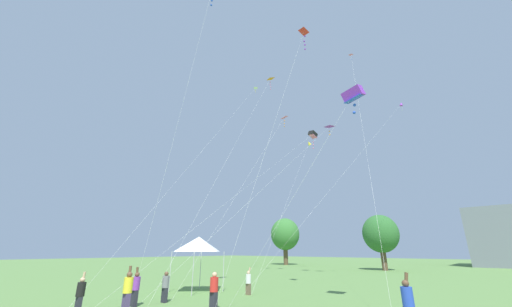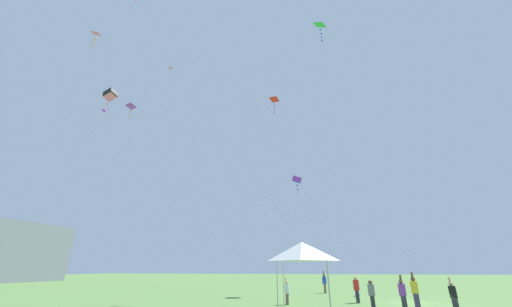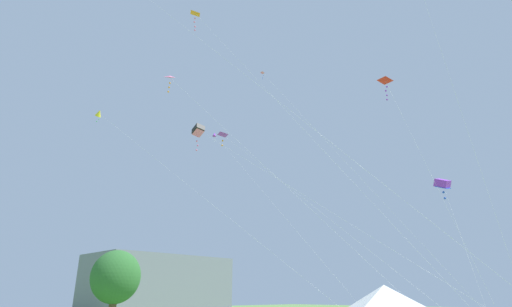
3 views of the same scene
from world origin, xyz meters
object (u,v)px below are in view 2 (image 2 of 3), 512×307
at_px(person_purple_shirt, 403,293).
at_px(festival_tent, 302,251).
at_px(person_white_shirt, 287,291).
at_px(kite_pink_delta_7, 180,80).
at_px(person_red_shirt, 357,288).
at_px(kite_purple_diamond_2, 105,110).
at_px(kite_pink_delta_3, 98,35).
at_px(person_yellow_shirt, 415,291).
at_px(kite_purple_box_1, 297,180).
at_px(kite_green_delta_8, 320,26).
at_px(person_black_shirt, 453,295).
at_px(kite_black_box_4, 111,95).
at_px(person_blue_shirt, 324,282).
at_px(kite_purple_delta_5, 132,107).
at_px(kite_red_delta_6, 275,101).
at_px(person_grey_shirt, 372,294).
at_px(cooler_box, 357,295).

bearing_deg(person_purple_shirt, festival_tent, -107.05).
relative_size(person_white_shirt, kite_pink_delta_7, 0.07).
xyz_separation_m(person_red_shirt, person_white_shirt, (-2.17, 4.86, -0.12)).
distance_m(kite_purple_diamond_2, kite_pink_delta_3, 16.05).
height_order(festival_tent, person_yellow_shirt, festival_tent).
height_order(kite_purple_box_1, kite_pink_delta_7, kite_pink_delta_7).
bearing_deg(kite_green_delta_8, kite_pink_delta_3, 108.94).
xyz_separation_m(person_black_shirt, kite_black_box_4, (-1.20, 24.90, 16.15)).
xyz_separation_m(person_blue_shirt, person_white_shirt, (-10.69, 2.63, -0.15)).
bearing_deg(kite_purple_diamond_2, kite_purple_delta_5, -124.95).
bearing_deg(kite_purple_delta_5, kite_pink_delta_3, -174.88).
distance_m(kite_purple_box_1, kite_purple_delta_5, 18.83).
distance_m(person_black_shirt, kite_purple_diamond_2, 40.24).
bearing_deg(kite_purple_diamond_2, kite_pink_delta_7, -98.64).
distance_m(person_white_shirt, kite_pink_delta_7, 26.22).
bearing_deg(kite_purple_diamond_2, kite_black_box_4, -135.77).
bearing_deg(person_white_shirt, person_red_shirt, -115.18).
bearing_deg(kite_red_delta_6, person_white_shirt, -166.80).
distance_m(person_red_shirt, person_yellow_shirt, 4.16).
height_order(person_white_shirt, kite_black_box_4, kite_black_box_4).
xyz_separation_m(person_black_shirt, kite_pink_delta_3, (-5.01, 23.93, 19.40)).
relative_size(person_purple_shirt, kite_purple_delta_5, 0.09).
xyz_separation_m(person_purple_shirt, kite_pink_delta_7, (5.87, 19.67, 22.49)).
bearing_deg(kite_purple_box_1, kite_green_delta_8, -158.86).
bearing_deg(person_grey_shirt, kite_red_delta_6, -89.04).
relative_size(kite_pink_delta_3, kite_green_delta_8, 0.86).
bearing_deg(person_yellow_shirt, kite_pink_delta_3, -80.17).
bearing_deg(person_red_shirt, kite_purple_diamond_2, -139.60).
xyz_separation_m(cooler_box, kite_purple_delta_5, (-7.68, 20.13, 17.10)).
relative_size(person_red_shirt, kite_pink_delta_7, 0.07).
relative_size(person_black_shirt, kite_pink_delta_7, 0.07).
relative_size(festival_tent, person_white_shirt, 2.21).
distance_m(person_yellow_shirt, kite_green_delta_8, 22.98).
bearing_deg(kite_red_delta_6, person_purple_shirt, -128.39).
distance_m(kite_black_box_4, kite_red_delta_6, 16.26).
height_order(kite_purple_diamond_2, kite_pink_delta_3, kite_purple_diamond_2).
bearing_deg(cooler_box, person_black_shirt, -154.24).
bearing_deg(person_white_shirt, kite_pink_delta_3, 66.42).
distance_m(person_black_shirt, person_white_shirt, 9.89).
bearing_deg(cooler_box, kite_pink_delta_3, 125.74).
height_order(kite_pink_delta_3, kite_pink_delta_7, kite_pink_delta_7).
bearing_deg(kite_pink_delta_3, kite_purple_box_1, -43.32).
height_order(person_black_shirt, person_grey_shirt, person_black_shirt).
bearing_deg(kite_purple_box_1, person_grey_shirt, -155.25).
distance_m(person_yellow_shirt, kite_black_box_4, 28.37).
height_order(kite_red_delta_6, kite_green_delta_8, kite_green_delta_8).
distance_m(festival_tent, kite_purple_box_1, 15.08).
height_order(kite_purple_diamond_2, kite_black_box_4, kite_purple_diamond_2).
bearing_deg(person_yellow_shirt, person_blue_shirt, -159.99).
xyz_separation_m(kite_purple_delta_5, kite_red_delta_6, (5.28, -13.64, 2.12)).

